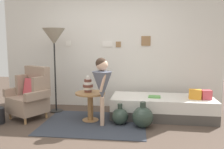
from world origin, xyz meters
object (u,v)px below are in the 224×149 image
at_px(daybed, 162,107).
at_px(person_child, 102,82).
at_px(floor_lamp, 54,39).
at_px(demijohn_near, 120,116).
at_px(book_on_daybed, 154,97).
at_px(armchair, 31,95).
at_px(demijohn_far, 143,117).
at_px(vase_striped, 88,85).
at_px(side_table, 90,101).

xyz_separation_m(daybed, person_child, (-1.07, -0.55, 0.55)).
height_order(floor_lamp, demijohn_near, floor_lamp).
bearing_deg(demijohn_near, book_on_daybed, 34.02).
distance_m(floor_lamp, book_on_daybed, 2.28).
height_order(armchair, demijohn_far, armchair).
xyz_separation_m(vase_striped, floor_lamp, (-0.79, 0.47, 0.84)).
bearing_deg(daybed, side_table, -164.91).
xyz_separation_m(side_table, person_child, (0.25, -0.20, 0.38)).
bearing_deg(side_table, floor_lamp, 149.02).
height_order(vase_striped, demijohn_near, vase_striped).
xyz_separation_m(floor_lamp, person_child, (1.09, -0.70, -0.74)).
xyz_separation_m(vase_striped, person_child, (0.30, -0.23, 0.10)).
bearing_deg(book_on_daybed, daybed, 26.42).
bearing_deg(daybed, book_on_daybed, -153.58).
distance_m(armchair, book_on_daybed, 2.33).
bearing_deg(demijohn_near, person_child, -167.72).
bearing_deg(person_child, daybed, 27.49).
distance_m(person_child, demijohn_near, 0.68).
xyz_separation_m(daybed, demijohn_near, (-0.77, -0.49, -0.05)).
bearing_deg(side_table, armchair, 177.52).
bearing_deg(armchair, demijohn_near, -6.14).
bearing_deg(daybed, demijohn_far, -122.45).
distance_m(vase_striped, book_on_daybed, 1.26).
distance_m(daybed, demijohn_near, 0.91).
xyz_separation_m(side_table, demijohn_far, (0.94, -0.23, -0.19)).
height_order(armchair, book_on_daybed, armchair).
relative_size(armchair, floor_lamp, 0.57).
distance_m(book_on_daybed, demijohn_far, 0.60).
relative_size(floor_lamp, demijohn_near, 4.58).
distance_m(demijohn_near, demijohn_far, 0.40).
bearing_deg(demijohn_near, floor_lamp, 155.41).
bearing_deg(demijohn_far, side_table, 166.17).
height_order(armchair, person_child, person_child).
bearing_deg(book_on_daybed, person_child, -152.33).
height_order(daybed, vase_striped, vase_striped).
relative_size(daybed, side_table, 3.56).
bearing_deg(side_table, vase_striped, 145.52).
distance_m(vase_striped, floor_lamp, 1.25).
relative_size(demijohn_near, demijohn_far, 0.85).
xyz_separation_m(armchair, demijohn_far, (2.10, -0.28, -0.26)).
bearing_deg(daybed, vase_striped, -166.64).
bearing_deg(vase_striped, person_child, -37.83).
bearing_deg(person_child, side_table, 141.59).
distance_m(vase_striped, demijohn_near, 0.80).
height_order(person_child, demijohn_far, person_child).
bearing_deg(book_on_daybed, armchair, -174.36).
bearing_deg(side_table, daybed, 15.09).
relative_size(person_child, book_on_daybed, 5.31).
bearing_deg(book_on_daybed, demijohn_near, -145.98).
xyz_separation_m(floor_lamp, demijohn_far, (1.78, -0.73, -1.31)).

